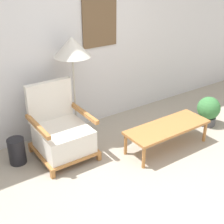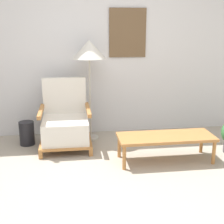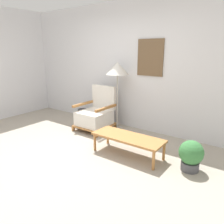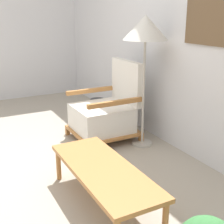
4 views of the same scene
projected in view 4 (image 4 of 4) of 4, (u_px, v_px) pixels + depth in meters
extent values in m
cube|color=silver|center=(175.00, 25.00, 3.34)|extent=(8.00, 0.06, 2.70)
cube|color=brown|center=(209.00, 5.00, 2.83)|extent=(0.56, 0.02, 0.72)
cube|color=#B2753D|center=(68.00, 131.00, 3.95)|extent=(0.05, 0.05, 0.09)
cube|color=#B2753D|center=(88.00, 150.00, 3.41)|extent=(0.05, 0.05, 0.09)
cube|color=#B2753D|center=(115.00, 123.00, 4.26)|extent=(0.05, 0.05, 0.09)
cube|color=#B2753D|center=(141.00, 139.00, 3.71)|extent=(0.05, 0.05, 0.09)
cube|color=#B2753D|center=(103.00, 130.00, 3.82)|extent=(0.70, 0.74, 0.03)
cube|color=white|center=(101.00, 118.00, 3.76)|extent=(0.62, 0.64, 0.30)
cube|color=white|center=(127.00, 82.00, 3.79)|extent=(0.62, 0.08, 0.52)
cube|color=#B2753D|center=(92.00, 90.00, 3.95)|extent=(0.05, 0.68, 0.05)
cube|color=#B2753D|center=(116.00, 103.00, 3.42)|extent=(0.05, 0.68, 0.05)
cylinder|color=#B7B2A8|center=(142.00, 143.00, 3.68)|extent=(0.24, 0.24, 0.03)
cylinder|color=#B7B2A8|center=(143.00, 94.00, 3.49)|extent=(0.03, 0.03, 1.18)
cone|color=silver|center=(146.00, 27.00, 3.27)|extent=(0.49, 0.49, 0.26)
cube|color=#B2753D|center=(103.00, 170.00, 2.43)|extent=(1.20, 0.45, 0.04)
cylinder|color=#B2753D|center=(59.00, 165.00, 2.87)|extent=(0.04, 0.04, 0.30)
cylinder|color=#B2753D|center=(95.00, 156.00, 3.04)|extent=(0.04, 0.04, 0.30)
cylinder|color=#B2753D|center=(165.00, 221.00, 2.10)|extent=(0.04, 0.04, 0.30)
cylinder|color=black|center=(98.00, 111.00, 4.35)|extent=(0.21, 0.21, 0.34)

